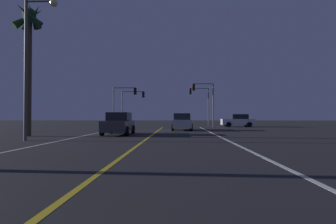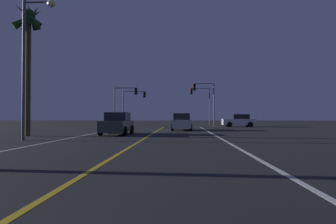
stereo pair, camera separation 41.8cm
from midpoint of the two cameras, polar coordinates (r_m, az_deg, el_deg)
name	(u,v)px [view 1 (the left image)]	position (r m, az deg, el deg)	size (l,w,h in m)	color
lane_edge_right	(234,143)	(14.60, 12.65, -6.33)	(0.16, 43.15, 0.01)	silver
lane_edge_left	(50,143)	(15.92, -23.86, -5.82)	(0.16, 43.15, 0.01)	silver
lane_center_divider	(141,143)	(14.50, -6.43, -6.38)	(0.16, 43.15, 0.01)	gold
car_crossing_side	(238,121)	(38.32, 13.94, -1.75)	(4.30, 2.02, 1.70)	black
car_ahead_far	(182,122)	(27.93, 2.44, -2.09)	(2.02, 4.30, 1.70)	black
car_oncoming	(119,124)	(21.50, -10.69, -2.42)	(2.02, 4.30, 1.70)	black
traffic_light_near_right	(203,95)	(36.61, 6.96, 3.53)	(2.85, 0.36, 5.75)	#4C4C51
traffic_light_near_left	(125,97)	(37.14, -9.20, 2.98)	(3.19, 0.36, 5.25)	#4C4C51
traffic_light_far_right	(199,98)	(42.07, 6.18, 2.92)	(3.03, 0.36, 5.70)	#4C4C51
traffic_light_far_left	(133,100)	(42.51, -7.48, 2.50)	(3.60, 0.36, 5.24)	#4C4C51
street_lamp_left_mid	(33,51)	(18.14, -26.71, 11.18)	(1.92, 0.44, 8.18)	#4C4C51
palm_tree_left_mid	(29,30)	(22.63, -27.18, 14.89)	(2.28, 2.15, 9.46)	#473826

